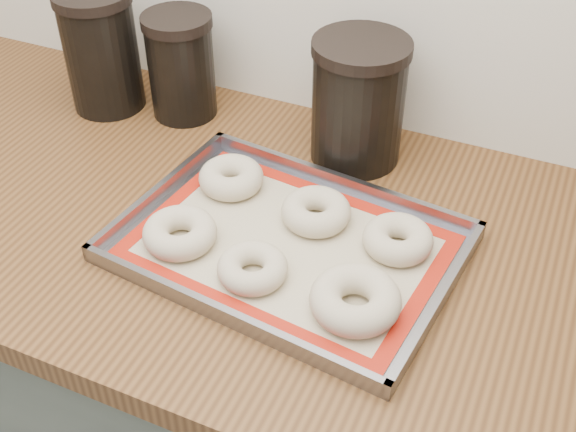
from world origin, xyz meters
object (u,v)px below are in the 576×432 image
at_px(baking_tray, 288,245).
at_px(canister_mid, 181,66).
at_px(bagel_front_right, 355,300).
at_px(bagel_back_mid, 316,211).
at_px(canister_left, 101,50).
at_px(bagel_front_mid, 253,268).
at_px(canister_right, 358,101).
at_px(bagel_back_right, 398,239).
at_px(bagel_front_left, 180,233).
at_px(bagel_back_left, 231,177).

xyz_separation_m(baking_tray, canister_mid, (-0.32, 0.26, 0.09)).
xyz_separation_m(bagel_front_right, canister_mid, (-0.44, 0.34, 0.07)).
height_order(bagel_back_mid, canister_left, canister_left).
bearing_deg(bagel_front_mid, bagel_back_mid, 76.65).
relative_size(bagel_front_right, canister_right, 0.57).
bearing_deg(baking_tray, canister_right, 88.14).
bearing_deg(bagel_front_mid, canister_right, 85.38).
bearing_deg(baking_tray, canister_left, 153.44).
bearing_deg(bagel_back_right, bagel_front_mid, -140.56).
height_order(baking_tray, bagel_front_right, bagel_front_right).
relative_size(bagel_front_left, bagel_front_mid, 1.10).
distance_m(bagel_front_mid, bagel_back_right, 0.21).
relative_size(bagel_back_right, canister_left, 0.46).
height_order(bagel_back_left, canister_right, canister_right).
height_order(bagel_back_mid, canister_mid, canister_mid).
relative_size(bagel_front_right, bagel_back_right, 1.19).
height_order(baking_tray, bagel_front_mid, bagel_front_mid).
bearing_deg(baking_tray, bagel_back_right, 21.71).
bearing_deg(bagel_front_mid, canister_left, 145.28).
distance_m(bagel_front_left, bagel_back_right, 0.30).
bearing_deg(bagel_back_left, bagel_front_right, -32.52).
xyz_separation_m(canister_mid, canister_right, (0.32, -0.01, 0.01)).
height_order(bagel_back_mid, canister_right, canister_right).
distance_m(bagel_back_left, canister_right, 0.23).
relative_size(bagel_back_left, canister_right, 0.49).
height_order(bagel_front_mid, canister_mid, canister_mid).
height_order(bagel_front_left, bagel_front_mid, bagel_front_left).
distance_m(canister_left, canister_mid, 0.14).
distance_m(baking_tray, canister_right, 0.27).
height_order(bagel_back_right, canister_left, canister_left).
height_order(bagel_front_right, canister_right, canister_right).
xyz_separation_m(bagel_back_right, canister_mid, (-0.46, 0.20, 0.07)).
relative_size(baking_tray, canister_left, 2.33).
height_order(bagel_back_left, canister_mid, canister_mid).
bearing_deg(bagel_front_right, canister_right, 109.79).
bearing_deg(baking_tray, bagel_front_left, -159.11).
bearing_deg(bagel_front_left, bagel_back_mid, 37.43).
relative_size(bagel_front_right, canister_mid, 0.64).
bearing_deg(canister_left, canister_mid, 12.88).
height_order(bagel_front_right, bagel_back_left, bagel_front_right).
xyz_separation_m(canister_left, canister_right, (0.46, 0.03, -0.00)).
height_order(bagel_front_right, canister_mid, canister_mid).
bearing_deg(bagel_back_right, bagel_front_right, -96.10).
relative_size(baking_tray, canister_mid, 2.70).
relative_size(canister_mid, canister_right, 0.90).
xyz_separation_m(bagel_back_right, canister_left, (-0.60, 0.17, 0.08)).
relative_size(baking_tray, bagel_back_left, 4.95).
distance_m(bagel_front_right, bagel_back_left, 0.31).
xyz_separation_m(bagel_front_mid, bagel_back_mid, (0.03, 0.14, 0.00)).
distance_m(bagel_front_mid, canister_right, 0.34).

